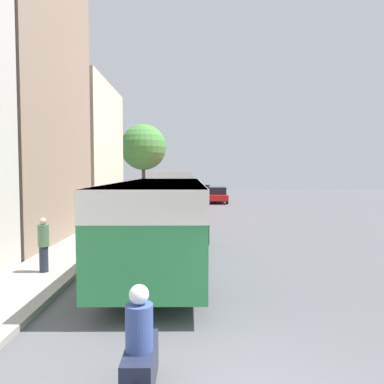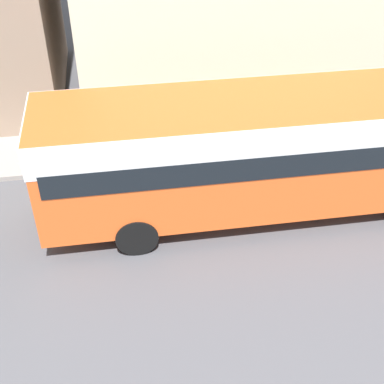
{
  "view_description": "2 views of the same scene",
  "coord_description": "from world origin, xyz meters",
  "px_view_note": "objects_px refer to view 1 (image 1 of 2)",
  "views": [
    {
      "loc": [
        -0.65,
        -4.53,
        3.19
      ],
      "look_at": [
        -0.45,
        19.24,
        1.83
      ],
      "focal_mm": 35.0,
      "sensor_mm": 36.0,
      "label": 1
    },
    {
      "loc": [
        8.75,
        18.51,
        8.83
      ],
      "look_at": [
        -1.23,
        20.08,
        1.14
      ],
      "focal_mm": 50.0,
      "sensor_mm": 36.0,
      "label": 2
    }
  ],
  "objects_px": {
    "bus_lead": "(161,211)",
    "pedestrian_walking_away": "(151,193)",
    "car_crossing": "(217,195)",
    "motorcycle_behind_lead": "(140,361)",
    "bus_third_in_line": "(180,184)",
    "bus_following": "(174,187)",
    "car_far_curb": "(203,190)",
    "pedestrian_near_curb": "(43,244)"
  },
  "relations": [
    {
      "from": "bus_lead",
      "to": "bus_third_in_line",
      "type": "relative_size",
      "value": 1.06
    },
    {
      "from": "bus_following",
      "to": "pedestrian_near_curb",
      "type": "xyz_separation_m",
      "value": [
        -3.28,
        -15.61,
        -1.06
      ]
    },
    {
      "from": "motorcycle_behind_lead",
      "to": "car_far_curb",
      "type": "distance_m",
      "value": 41.22
    },
    {
      "from": "car_crossing",
      "to": "car_far_curb",
      "type": "xyz_separation_m",
      "value": [
        -1.05,
        8.88,
        -0.05
      ]
    },
    {
      "from": "bus_lead",
      "to": "pedestrian_near_curb",
      "type": "height_order",
      "value": "bus_lead"
    },
    {
      "from": "pedestrian_near_curb",
      "to": "pedestrian_walking_away",
      "type": "height_order",
      "value": "pedestrian_walking_away"
    },
    {
      "from": "bus_third_in_line",
      "to": "motorcycle_behind_lead",
      "type": "bearing_deg",
      "value": -89.51
    },
    {
      "from": "pedestrian_walking_away",
      "to": "bus_third_in_line",
      "type": "bearing_deg",
      "value": 46.49
    },
    {
      "from": "bus_lead",
      "to": "motorcycle_behind_lead",
      "type": "height_order",
      "value": "bus_lead"
    },
    {
      "from": "car_far_curb",
      "to": "pedestrian_near_curb",
      "type": "height_order",
      "value": "pedestrian_near_curb"
    },
    {
      "from": "bus_third_in_line",
      "to": "pedestrian_near_curb",
      "type": "xyz_separation_m",
      "value": [
        -3.42,
        -27.98,
        -0.85
      ]
    },
    {
      "from": "car_crossing",
      "to": "pedestrian_near_curb",
      "type": "relative_size",
      "value": 2.73
    },
    {
      "from": "pedestrian_walking_away",
      "to": "bus_following",
      "type": "bearing_deg",
      "value": -74.84
    },
    {
      "from": "bus_lead",
      "to": "motorcycle_behind_lead",
      "type": "bearing_deg",
      "value": -87.96
    },
    {
      "from": "car_far_curb",
      "to": "pedestrian_walking_away",
      "type": "bearing_deg",
      "value": -119.12
    },
    {
      "from": "bus_lead",
      "to": "car_far_curb",
      "type": "relative_size",
      "value": 2.29
    },
    {
      "from": "bus_lead",
      "to": "car_far_curb",
      "type": "height_order",
      "value": "bus_lead"
    },
    {
      "from": "bus_third_in_line",
      "to": "motorcycle_behind_lead",
      "type": "height_order",
      "value": "bus_third_in_line"
    },
    {
      "from": "car_crossing",
      "to": "car_far_curb",
      "type": "bearing_deg",
      "value": -83.24
    },
    {
      "from": "pedestrian_near_curb",
      "to": "car_crossing",
      "type": "bearing_deg",
      "value": 74.56
    },
    {
      "from": "bus_following",
      "to": "car_far_curb",
      "type": "xyz_separation_m",
      "value": [
        2.82,
        19.2,
        -1.29
      ]
    },
    {
      "from": "bus_following",
      "to": "pedestrian_walking_away",
      "type": "height_order",
      "value": "bus_following"
    },
    {
      "from": "bus_third_in_line",
      "to": "pedestrian_walking_away",
      "type": "bearing_deg",
      "value": -133.51
    },
    {
      "from": "bus_following",
      "to": "car_crossing",
      "type": "bearing_deg",
      "value": 69.4
    },
    {
      "from": "car_crossing",
      "to": "pedestrian_walking_away",
      "type": "distance_m",
      "value": 6.51
    },
    {
      "from": "motorcycle_behind_lead",
      "to": "pedestrian_near_curb",
      "type": "bearing_deg",
      "value": 120.39
    },
    {
      "from": "bus_lead",
      "to": "bus_following",
      "type": "distance_m",
      "value": 14.34
    },
    {
      "from": "car_far_curb",
      "to": "bus_following",
      "type": "bearing_deg",
      "value": -98.37
    },
    {
      "from": "bus_following",
      "to": "bus_third_in_line",
      "type": "relative_size",
      "value": 1.17
    },
    {
      "from": "car_crossing",
      "to": "motorcycle_behind_lead",
      "type": "bearing_deg",
      "value": 83.9
    },
    {
      "from": "car_crossing",
      "to": "car_far_curb",
      "type": "height_order",
      "value": "car_crossing"
    },
    {
      "from": "car_far_curb",
      "to": "car_crossing",
      "type": "bearing_deg",
      "value": -83.24
    },
    {
      "from": "bus_lead",
      "to": "pedestrian_walking_away",
      "type": "bearing_deg",
      "value": 96.55
    },
    {
      "from": "bus_following",
      "to": "motorcycle_behind_lead",
      "type": "bearing_deg",
      "value": -88.87
    },
    {
      "from": "bus_following",
      "to": "pedestrian_near_curb",
      "type": "distance_m",
      "value": 15.99
    },
    {
      "from": "motorcycle_behind_lead",
      "to": "bus_third_in_line",
      "type": "bearing_deg",
      "value": 90.49
    },
    {
      "from": "bus_lead",
      "to": "bus_third_in_line",
      "type": "height_order",
      "value": "bus_lead"
    },
    {
      "from": "motorcycle_behind_lead",
      "to": "car_crossing",
      "type": "height_order",
      "value": "motorcycle_behind_lead"
    },
    {
      "from": "bus_lead",
      "to": "pedestrian_near_curb",
      "type": "xyz_separation_m",
      "value": [
        -3.44,
        -1.28,
        -0.85
      ]
    },
    {
      "from": "car_crossing",
      "to": "pedestrian_walking_away",
      "type": "xyz_separation_m",
      "value": [
        -6.45,
        -0.81,
        0.22
      ]
    },
    {
      "from": "car_far_curb",
      "to": "pedestrian_walking_away",
      "type": "distance_m",
      "value": 11.1
    },
    {
      "from": "bus_following",
      "to": "bus_lead",
      "type": "bearing_deg",
      "value": -89.36
    }
  ]
}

